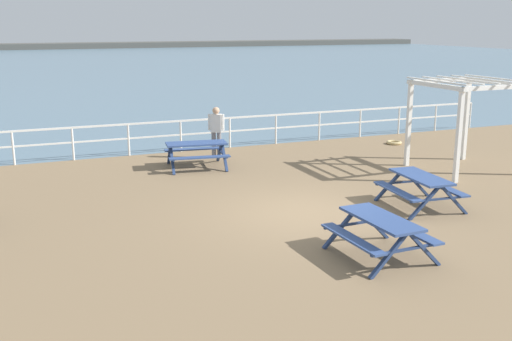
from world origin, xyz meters
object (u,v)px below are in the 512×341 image
picnic_table_far_left (421,184)px  visitor (216,129)px  picnic_table_near_right (196,149)px  lattice_pergola (465,103)px  picnic_table_near_left (381,227)px

picnic_table_far_left → visitor: size_ratio=1.15×
picnic_table_near_right → picnic_table_far_left: same height
visitor → lattice_pergola: bearing=-96.9°
visitor → lattice_pergola: size_ratio=0.61×
picnic_table_near_left → visitor: bearing=-1.4°
picnic_table_near_left → visitor: 9.27m
lattice_pergola → picnic_table_far_left: bearing=-143.1°
visitor → picnic_table_far_left: bearing=-130.4°
picnic_table_near_left → visitor: visitor is taller
picnic_table_near_right → lattice_pergola: 8.00m
picnic_table_near_left → lattice_pergola: lattice_pergola is taller
picnic_table_near_left → picnic_table_far_left: bearing=-51.0°
picnic_table_far_left → visitor: (-2.73, 6.96, 0.36)m
picnic_table_near_right → picnic_table_far_left: size_ratio=1.04×
picnic_table_near_left → visitor: size_ratio=1.11×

